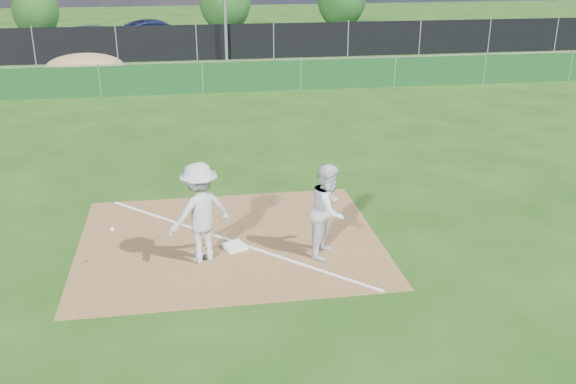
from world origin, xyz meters
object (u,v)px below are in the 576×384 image
at_px(play_at_first, 200,213).
at_px(tree_left, 36,11).
at_px(tree_right, 342,0).
at_px(tree_mid, 225,2).
at_px(car_right, 269,34).
at_px(first_base, 235,246).
at_px(runner, 329,210).
at_px(car_mid, 159,35).
at_px(car_left, 97,38).

height_order(play_at_first, tree_left, tree_left).
relative_size(play_at_first, tree_right, 0.59).
bearing_deg(tree_mid, tree_right, 6.89).
bearing_deg(car_right, first_base, 160.56).
bearing_deg(runner, first_base, 103.32).
xyz_separation_m(car_mid, car_right, (6.45, 1.58, -0.23)).
bearing_deg(tree_left, tree_right, 4.02).
bearing_deg(tree_left, runner, -70.52).
relative_size(first_base, play_at_first, 0.17).
relative_size(runner, car_left, 0.40).
height_order(play_at_first, car_mid, play_at_first).
relative_size(tree_left, tree_mid, 0.84).
distance_m(car_left, tree_mid, 10.12).
bearing_deg(runner, tree_mid, 27.57).
bearing_deg(runner, car_right, 22.92).
distance_m(runner, car_right, 28.19).
relative_size(tree_left, tree_right, 0.85).
bearing_deg(play_at_first, tree_mid, 85.13).
bearing_deg(play_at_first, car_mid, 93.08).
bearing_deg(play_at_first, runner, -2.05).
bearing_deg(tree_left, first_base, -73.10).
bearing_deg(car_left, runner, 175.92).
bearing_deg(car_mid, runner, 174.20).
relative_size(car_mid, tree_left, 1.50).
bearing_deg(car_right, runner, 164.27).
distance_m(play_at_first, tree_mid, 33.08).
bearing_deg(car_right, tree_left, 61.79).
bearing_deg(car_mid, tree_left, 37.45).
height_order(play_at_first, tree_mid, tree_mid).
distance_m(runner, tree_right, 35.07).
height_order(car_right, tree_right, tree_right).
distance_m(car_mid, tree_right, 14.50).
xyz_separation_m(car_mid, tree_right, (12.33, 7.53, 1.20)).
distance_m(first_base, car_left, 26.56).
distance_m(car_right, tree_right, 8.49).
bearing_deg(runner, car_mid, 36.49).
height_order(tree_left, tree_right, tree_right).
bearing_deg(car_left, first_base, 172.50).
bearing_deg(play_at_first, tree_left, 105.66).
bearing_deg(tree_right, car_right, -134.68).
relative_size(car_left, tree_left, 1.36).
xyz_separation_m(car_left, car_right, (9.82, 1.61, -0.19)).
xyz_separation_m(tree_left, tree_mid, (11.92, 0.43, 0.33)).
distance_m(play_at_first, runner, 2.42).
bearing_deg(car_mid, first_base, 170.50).
xyz_separation_m(first_base, car_left, (-5.44, 25.99, 0.73)).
distance_m(first_base, play_at_first, 1.19).
bearing_deg(tree_right, car_mid, -148.60).
bearing_deg(tree_left, car_left, -54.88).
bearing_deg(car_mid, tree_right, -72.64).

